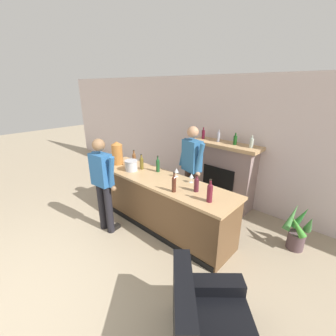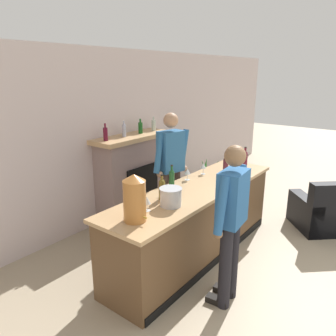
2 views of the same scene
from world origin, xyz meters
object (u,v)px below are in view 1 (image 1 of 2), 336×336
at_px(ice_bucket_steel, 131,165).
at_px(wine_bottle_cabernet_heavy, 174,183).
at_px(wine_glass_back_row, 176,171).
at_px(wine_glass_near_bucket, 191,176).
at_px(copper_dispenser, 117,153).
at_px(armchair_black, 206,328).
at_px(wine_bottle_riesling_slim, 158,165).
at_px(wine_bottle_burgundy_dark, 134,159).
at_px(wine_glass_front_left, 127,161).
at_px(fireplace_stone, 223,174).
at_px(person_customer, 103,183).
at_px(wine_bottle_port_short, 142,162).
at_px(potted_plant_corner, 298,230).
at_px(person_bartender, 191,169).
at_px(wine_bottle_chardonnay_pale, 210,192).
at_px(wine_bottle_merlot_tall, 196,184).

xyz_separation_m(ice_bucket_steel, wine_bottle_cabernet_heavy, (1.23, -0.14, 0.04)).
bearing_deg(wine_glass_back_row, wine_glass_near_bucket, -4.74).
bearing_deg(copper_dispenser, wine_glass_back_row, 12.69).
distance_m(armchair_black, wine_bottle_riesling_slim, 2.71).
bearing_deg(wine_bottle_burgundy_dark, wine_glass_front_left, -118.28).
bearing_deg(armchair_black, fireplace_stone, 117.30).
xyz_separation_m(person_customer, wine_bottle_burgundy_dark, (-0.29, 0.93, 0.15)).
bearing_deg(armchair_black, wine_bottle_port_short, 151.48).
relative_size(wine_bottle_port_short, wine_bottle_riesling_slim, 0.95).
bearing_deg(person_customer, wine_glass_near_bucket, 42.27).
xyz_separation_m(person_customer, wine_glass_back_row, (0.76, 1.06, 0.12)).
xyz_separation_m(fireplace_stone, wine_bottle_riesling_slim, (-0.69, -1.33, 0.39)).
height_order(potted_plant_corner, wine_bottle_cabernet_heavy, wine_bottle_cabernet_heavy).
distance_m(person_bartender, wine_bottle_port_short, 0.99).
height_order(fireplace_stone, wine_bottle_riesling_slim, fireplace_stone).
bearing_deg(armchair_black, person_customer, 169.60).
relative_size(armchair_black, ice_bucket_steel, 4.70).
bearing_deg(potted_plant_corner, wine_glass_back_row, -158.48).
distance_m(wine_bottle_cabernet_heavy, wine_glass_front_left, 1.52).
relative_size(ice_bucket_steel, wine_bottle_riesling_slim, 0.79).
height_order(potted_plant_corner, copper_dispenser, copper_dispenser).
distance_m(fireplace_stone, potted_plant_corner, 1.80).
xyz_separation_m(wine_bottle_chardonnay_pale, wine_glass_back_row, (-0.96, 0.39, -0.04)).
bearing_deg(potted_plant_corner, wine_bottle_burgundy_dark, -163.49).
distance_m(ice_bucket_steel, wine_glass_back_row, 0.93).
relative_size(person_customer, wine_bottle_riesling_slim, 5.41).
bearing_deg(wine_bottle_burgundy_dark, wine_bottle_riesling_slim, 6.32).
xyz_separation_m(fireplace_stone, wine_bottle_port_short, (-1.03, -1.45, 0.39)).
bearing_deg(wine_bottle_chardonnay_pale, wine_bottle_merlot_tall, 156.93).
bearing_deg(ice_bucket_steel, wine_bottle_merlot_tall, 4.24).
xyz_separation_m(copper_dispenser, wine_bottle_riesling_slim, (0.95, 0.26, -0.10)).
xyz_separation_m(wine_bottle_port_short, wine_glass_near_bucket, (1.13, 0.14, -0.02)).
xyz_separation_m(wine_bottle_chardonnay_pale, wine_bottle_burgundy_dark, (-2.02, 0.27, -0.01)).
bearing_deg(wine_bottle_port_short, wine_bottle_riesling_slim, 18.68).
height_order(wine_bottle_port_short, wine_glass_near_bucket, wine_bottle_port_short).
distance_m(wine_bottle_port_short, wine_glass_near_bucket, 1.14).
xyz_separation_m(person_customer, wine_bottle_chardonnay_pale, (1.73, 0.66, 0.16)).
bearing_deg(wine_bottle_cabernet_heavy, wine_glass_back_row, 127.27).
bearing_deg(person_customer, armchair_black, -10.40).
bearing_deg(armchair_black, copper_dispenser, 158.69).
bearing_deg(wine_glass_front_left, wine_glass_near_bucket, 8.31).
bearing_deg(fireplace_stone, armchair_black, -62.70).
xyz_separation_m(person_customer, copper_dispenser, (-0.61, 0.75, 0.25)).
distance_m(ice_bucket_steel, wine_bottle_riesling_slim, 0.53).
height_order(copper_dispenser, wine_bottle_merlot_tall, copper_dispenser).
bearing_deg(person_bartender, potted_plant_corner, 12.79).
bearing_deg(ice_bucket_steel, wine_bottle_burgundy_dark, 130.15).
height_order(fireplace_stone, person_customer, person_customer).
relative_size(wine_bottle_chardonnay_pale, wine_bottle_merlot_tall, 1.24).
bearing_deg(person_bartender, wine_glass_near_bucket, -52.64).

